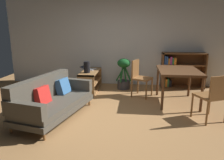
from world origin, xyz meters
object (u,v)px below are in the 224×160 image
Objects in this scene: media_console at (90,81)px; dining_chair_near at (140,76)px; fabric_couch at (51,99)px; desk_speaker at (87,67)px; open_laptop at (89,69)px; dining_table at (178,73)px; potted_floor_plant at (124,73)px; dining_chair_far at (213,95)px; bookshelf at (179,70)px.

dining_chair_near is at bearing -15.94° from media_console.
fabric_couch is 6.51× the size of desk_speaker.
open_laptop is 0.40× the size of dining_table.
fabric_couch reaches higher than dining_table.
potted_floor_plant is 0.98× the size of dining_chair_far.
dining_table is 0.95× the size of bookshelf.
desk_speaker is at bearing -96.62° from media_console.
dining_chair_far is (1.72, -1.98, 0.05)m from potted_floor_plant.
dining_chair_far is at bearing -35.63° from open_laptop.
bookshelf is at bearing 40.91° from fabric_couch.
desk_speaker is at bearing 150.78° from dining_chair_far.
bookshelf is (0.30, 1.38, -0.19)m from dining_table.
fabric_couch is 1.90m from media_console.
media_console is 1.28× the size of dining_chair_near.
fabric_couch is 2.15× the size of dining_chair_far.
dining_chair_far is (1.30, -1.36, -0.01)m from dining_chair_near.
fabric_couch is at bearing -101.10° from media_console.
dining_table reaches higher than open_laptop.
dining_chair_near is at bearing 155.25° from dining_table.
desk_speaker is 2.27m from dining_table.
open_laptop is 0.51× the size of dining_chair_near.
desk_speaker is 3.05m from dining_chair_far.
dining_chair_far is (0.44, -0.97, -0.18)m from dining_table.
dining_table is (2.21, -0.52, -0.00)m from desk_speaker.
media_console is at bearing 146.43° from dining_chair_far.
desk_speaker is at bearing 78.19° from fabric_couch.
fabric_couch is 4.11× the size of open_laptop.
potted_floor_plant is (0.90, 0.23, 0.19)m from media_console.
open_laptop is 1.53m from dining_chair_near.
dining_table is at bearing -13.14° from desk_speaker.
bookshelf is (2.57, 0.41, -0.06)m from open_laptop.
dining_table is 1.43m from bookshelf.
potted_floor_plant is 0.71× the size of bookshelf.
dining_chair_far reaches higher than fabric_couch.
bookshelf is (1.15, 0.99, -0.01)m from dining_chair_near.
dining_chair_near is (-0.85, 0.39, -0.17)m from dining_table.
dining_chair_far is at bearing -29.22° from desk_speaker.
dining_chair_far is 2.36m from bookshelf.
desk_speaker is (-0.03, -0.26, 0.42)m from media_console.
dining_chair_near is (1.69, 1.48, 0.16)m from fabric_couch.
fabric_couch is 2.25m from dining_chair_near.
dining_chair_far reaches higher than dining_table.
media_console is at bearing -166.20° from bookshelf.
dining_chair_far is at bearing 2.23° from fabric_couch.
dining_chair_near is (1.36, -0.12, -0.17)m from desk_speaker.
dining_chair_far is at bearing -46.43° from dining_chair_near.
bookshelf is (-0.14, 2.35, -0.01)m from dining_chair_far.
potted_floor_plant is at bearing 27.78° from desk_speaker.
desk_speaker is 0.34× the size of potted_floor_plant.
dining_table is at bearing -23.22° from open_laptop.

